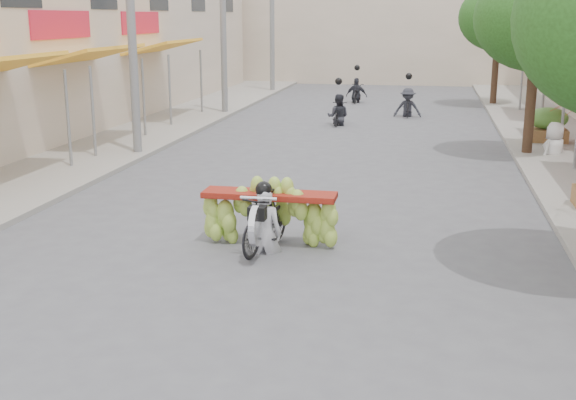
# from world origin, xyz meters

# --- Properties ---
(ground) EXTENTS (120.00, 120.00, 0.00)m
(ground) POSITION_xyz_m (0.00, 0.00, 0.00)
(ground) COLOR #515156
(ground) RESTS_ON ground
(sidewalk_left) EXTENTS (4.00, 60.00, 0.12)m
(sidewalk_left) POSITION_xyz_m (-7.00, 15.00, 0.06)
(sidewalk_left) COLOR gray
(sidewalk_left) RESTS_ON ground
(far_building) EXTENTS (20.00, 6.00, 7.00)m
(far_building) POSITION_xyz_m (0.00, 38.00, 3.50)
(far_building) COLOR beige
(far_building) RESTS_ON ground
(utility_pole_mid) EXTENTS (0.60, 0.24, 8.00)m
(utility_pole_mid) POSITION_xyz_m (-5.40, 12.00, 4.03)
(utility_pole_mid) COLOR slate
(utility_pole_mid) RESTS_ON ground
(utility_pole_far) EXTENTS (0.60, 0.24, 8.00)m
(utility_pole_far) POSITION_xyz_m (-5.40, 21.00, 4.03)
(utility_pole_far) COLOR slate
(utility_pole_far) RESTS_ON ground
(utility_pole_back) EXTENTS (0.60, 0.24, 8.00)m
(utility_pole_back) POSITION_xyz_m (-5.40, 30.00, 4.03)
(utility_pole_back) COLOR slate
(utility_pole_back) RESTS_ON ground
(street_tree_mid) EXTENTS (3.40, 3.40, 5.25)m
(street_tree_mid) POSITION_xyz_m (5.40, 14.00, 3.78)
(street_tree_mid) COLOR #3A2719
(street_tree_mid) RESTS_ON ground
(street_tree_far) EXTENTS (3.40, 3.40, 5.25)m
(street_tree_far) POSITION_xyz_m (5.40, 26.00, 3.78)
(street_tree_far) COLOR #3A2719
(street_tree_far) RESTS_ON ground
(produce_crate_far) EXTENTS (1.20, 0.88, 1.16)m
(produce_crate_far) POSITION_xyz_m (6.20, 16.00, 0.71)
(produce_crate_far) COLOR brown
(produce_crate_far) RESTS_ON ground
(banana_motorbike) EXTENTS (2.29, 1.88, 2.02)m
(banana_motorbike) POSITION_xyz_m (0.03, 4.51, 0.68)
(banana_motorbike) COLOR black
(banana_motorbike) RESTS_ON ground
(pedestrian) EXTENTS (1.00, 0.97, 1.77)m
(pedestrian) POSITION_xyz_m (6.11, 13.89, 1.01)
(pedestrian) COLOR white
(pedestrian) RESTS_ON ground
(bg_motorbike_a) EXTENTS (0.80, 1.42, 1.95)m
(bg_motorbike_a) POSITION_xyz_m (-0.58, 18.95, 0.78)
(bg_motorbike_a) COLOR black
(bg_motorbike_a) RESTS_ON ground
(bg_motorbike_b) EXTENTS (1.07, 1.51, 1.95)m
(bg_motorbike_b) POSITION_xyz_m (1.82, 21.68, 0.88)
(bg_motorbike_b) COLOR black
(bg_motorbike_b) RESTS_ON ground
(bg_motorbike_c) EXTENTS (0.99, 1.46, 1.95)m
(bg_motorbike_c) POSITION_xyz_m (-0.62, 26.07, 0.83)
(bg_motorbike_c) COLOR black
(bg_motorbike_c) RESTS_ON ground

